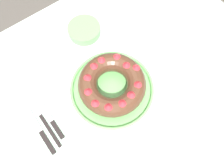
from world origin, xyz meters
TOP-DOWN VIEW (x-y plane):
  - ground_plane at (0.00, 0.00)m, footprint 8.00×8.00m
  - dining_table at (0.00, 0.00)m, footprint 1.34×1.03m
  - serving_dish at (-0.03, -0.01)m, footprint 0.33×0.33m
  - bundt_cake at (-0.03, -0.01)m, footprint 0.26×0.26m
  - fork at (-0.31, 0.04)m, footprint 0.02×0.20m
  - serving_knife at (-0.34, 0.01)m, footprint 0.02×0.22m
  - cake_knife at (-0.29, 0.02)m, footprint 0.02×0.17m
  - side_bowl at (0.04, 0.29)m, footprint 0.14×0.14m

SIDE VIEW (x-z plane):
  - ground_plane at x=0.00m, z-range 0.00..0.00m
  - dining_table at x=0.00m, z-range 0.29..1.05m
  - fork at x=-0.31m, z-range 0.76..0.77m
  - serving_knife at x=-0.34m, z-range 0.76..0.77m
  - cake_knife at x=-0.29m, z-range 0.76..0.77m
  - serving_dish at x=-0.03m, z-range 0.76..0.79m
  - side_bowl at x=0.04m, z-range 0.76..0.80m
  - bundt_cake at x=-0.03m, z-range 0.78..0.87m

